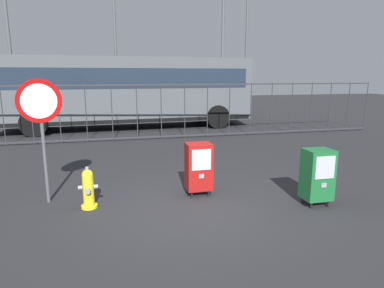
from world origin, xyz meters
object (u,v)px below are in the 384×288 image
Objects in this scene: fire_hydrant at (88,189)px; street_light_near_left at (223,19)px; bus_near at (128,89)px; street_light_far_right at (246,42)px; newspaper_box_secondary at (199,166)px; newspaper_box_primary at (317,174)px; street_light_far_left at (115,41)px; street_light_near_right at (7,20)px; stop_sign at (41,115)px.

street_light_near_left reaches higher than fire_hydrant.
fire_hydrant is at bearing -99.94° from bus_near.
street_light_near_left is at bearing -131.04° from street_light_far_right.
newspaper_box_secondary is at bearing -110.66° from street_light_near_left.
newspaper_box_primary reaches higher than fire_hydrant.
street_light_far_right is (4.28, 13.89, 3.57)m from newspaper_box_primary.
street_light_far_left is (-3.19, 12.95, 3.41)m from newspaper_box_primary.
street_light_near_left is 1.08× the size of street_light_near_right.
street_light_near_right is at bearing 109.32° from fire_hydrant.
street_light_near_right is at bearing -169.63° from street_light_far_right.
fire_hydrant is 12.70m from street_light_far_left.
street_light_far_right is (6.20, 12.90, 3.57)m from newspaper_box_secondary.
street_light_near_right is at bearing -164.61° from street_light_far_left.
street_light_far_left is (-1.27, 11.95, 3.41)m from newspaper_box_secondary.
newspaper_box_primary is 0.15× the size of street_light_far_left.
fire_hydrant is at bearing -119.52° from street_light_near_left.
street_light_far_right is (7.06, 4.07, 2.43)m from bus_near.
stop_sign is at bearing -97.35° from street_light_far_left.
bus_near is (1.17, 9.02, 1.36)m from fire_hydrant.
newspaper_box_primary is at bearing -27.43° from newspaper_box_secondary.
street_light_far_left is at bearing 15.39° from street_light_near_right.
newspaper_box_primary is 2.15m from newspaper_box_secondary.
newspaper_box_primary is 0.13× the size of street_light_near_right.
fire_hydrant is 0.09× the size of street_light_near_left.
street_light_far_right reaches higher than newspaper_box_primary.
street_light_near_right is (-4.99, 1.86, 2.91)m from bus_near.
street_light_far_left is 7.53m from street_light_far_right.
stop_sign is at bearing 174.82° from newspaper_box_secondary.
bus_near is 1.48× the size of street_light_far_right.
street_light_far_left is (4.58, 1.26, -0.64)m from street_light_near_right.
newspaper_box_primary is at bearing -76.18° from street_light_far_left.
street_light_near_right reaches higher than street_light_far_right.
street_light_near_right reaches higher than newspaper_box_secondary.
bus_near is 8.50m from street_light_far_right.
stop_sign is at bearing -125.37° from street_light_far_right.
stop_sign is 11.29m from street_light_near_right.
newspaper_box_primary is at bearing -14.85° from stop_sign.
bus_near is at bearing 77.38° from stop_sign.
bus_near is 1.55× the size of street_light_far_left.
street_light_near_left is at bearing -2.93° from street_light_near_right.
street_light_near_left is 1.22× the size of street_light_far_right.
street_light_far_right is (8.98, 12.64, 2.54)m from stop_sign.
newspaper_box_primary is at bearing -99.80° from street_light_near_left.
stop_sign reaches higher than newspaper_box_secondary.
stop_sign reaches higher than fire_hydrant.
street_light_near_left reaches higher than newspaper_box_secondary.
fire_hydrant is 2.06m from newspaper_box_secondary.
bus_near reaches higher than newspaper_box_secondary.
newspaper_box_primary is 0.14× the size of street_light_far_right.
newspaper_box_secondary is 12.85m from street_light_near_right.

